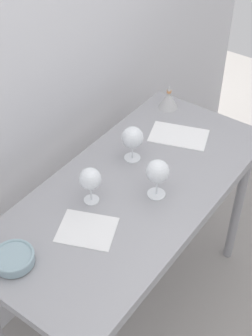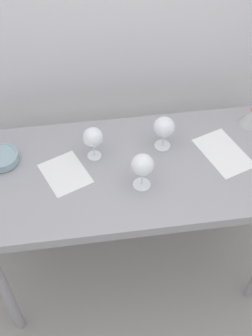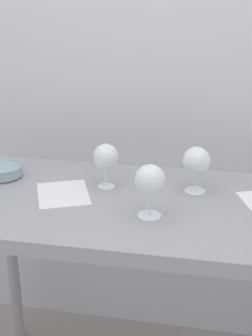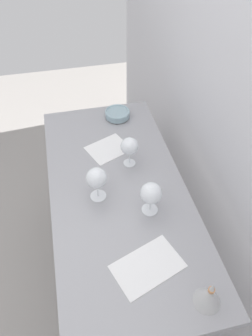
{
  "view_description": "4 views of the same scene",
  "coord_description": "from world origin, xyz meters",
  "px_view_note": "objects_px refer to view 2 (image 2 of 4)",
  "views": [
    {
      "loc": [
        -1.18,
        -0.83,
        2.26
      ],
      "look_at": [
        0.03,
        0.05,
        0.96
      ],
      "focal_mm": 50.71,
      "sensor_mm": 36.0,
      "label": 1
    },
    {
      "loc": [
        -0.2,
        -1.26,
        2.35
      ],
      "look_at": [
        -0.03,
        -0.05,
        0.95
      ],
      "focal_mm": 46.93,
      "sensor_mm": 36.0,
      "label": 2
    },
    {
      "loc": [
        0.2,
        -1.45,
        1.61
      ],
      "look_at": [
        -0.07,
        0.02,
        1.01
      ],
      "focal_mm": 51.13,
      "sensor_mm": 36.0,
      "label": 3
    },
    {
      "loc": [
        0.98,
        -0.19,
        2.05
      ],
      "look_at": [
        -0.04,
        0.04,
        1.0
      ],
      "focal_mm": 33.51,
      "sensor_mm": 36.0,
      "label": 4
    }
  ],
  "objects_px": {
    "wine_glass_near_center": "(142,166)",
    "decanter_funnel": "(251,117)",
    "wine_glass_far_right": "(164,128)",
    "tasting_bowl": "(1,158)",
    "tasting_sheet_lower": "(65,173)",
    "wine_glass_far_left": "(93,138)",
    "tasting_sheet_upper": "(223,153)"
  },
  "relations": [
    {
      "from": "wine_glass_near_center",
      "to": "decanter_funnel",
      "type": "xyz_separation_m",
      "value": [
        0.57,
        0.3,
        -0.08
      ]
    },
    {
      "from": "wine_glass_far_right",
      "to": "tasting_bowl",
      "type": "xyz_separation_m",
      "value": [
        -0.72,
        0.0,
        -0.09
      ]
    },
    {
      "from": "decanter_funnel",
      "to": "wine_glass_far_right",
      "type": "bearing_deg",
      "value": -168.65
    },
    {
      "from": "tasting_sheet_lower",
      "to": "wine_glass_far_left",
      "type": "bearing_deg",
      "value": 9.28
    },
    {
      "from": "wine_glass_near_center",
      "to": "tasting_sheet_upper",
      "type": "distance_m",
      "value": 0.43
    },
    {
      "from": "wine_glass_far_left",
      "to": "wine_glass_far_right",
      "type": "height_order",
      "value": "wine_glass_far_right"
    },
    {
      "from": "decanter_funnel",
      "to": "tasting_sheet_upper",
      "type": "bearing_deg",
      "value": -135.97
    },
    {
      "from": "wine_glass_far_left",
      "to": "tasting_sheet_lower",
      "type": "xyz_separation_m",
      "value": [
        -0.13,
        -0.08,
        -0.11
      ]
    },
    {
      "from": "wine_glass_far_left",
      "to": "wine_glass_far_right",
      "type": "distance_m",
      "value": 0.32
    },
    {
      "from": "tasting_sheet_upper",
      "to": "tasting_bowl",
      "type": "height_order",
      "value": "tasting_bowl"
    },
    {
      "from": "tasting_bowl",
      "to": "tasting_sheet_lower",
      "type": "bearing_deg",
      "value": -21.2
    },
    {
      "from": "wine_glass_far_left",
      "to": "tasting_bowl",
      "type": "xyz_separation_m",
      "value": [
        -0.41,
        0.02,
        -0.09
      ]
    },
    {
      "from": "wine_glass_far_left",
      "to": "tasting_sheet_lower",
      "type": "distance_m",
      "value": 0.2
    },
    {
      "from": "tasting_sheet_upper",
      "to": "tasting_sheet_lower",
      "type": "bearing_deg",
      "value": 162.39
    },
    {
      "from": "tasting_sheet_lower",
      "to": "wine_glass_near_center",
      "type": "bearing_deg",
      "value": -41.79
    },
    {
      "from": "wine_glass_near_center",
      "to": "tasting_sheet_lower",
      "type": "distance_m",
      "value": 0.36
    },
    {
      "from": "wine_glass_far_left",
      "to": "decanter_funnel",
      "type": "bearing_deg",
      "value": 8.23
    },
    {
      "from": "tasting_bowl",
      "to": "decanter_funnel",
      "type": "height_order",
      "value": "decanter_funnel"
    },
    {
      "from": "wine_glass_near_center",
      "to": "tasting_sheet_lower",
      "type": "height_order",
      "value": "wine_glass_near_center"
    },
    {
      "from": "tasting_sheet_upper",
      "to": "tasting_sheet_lower",
      "type": "xyz_separation_m",
      "value": [
        -0.71,
        -0.02,
        0.0
      ]
    },
    {
      "from": "tasting_bowl",
      "to": "wine_glass_far_left",
      "type": "bearing_deg",
      "value": -2.95
    },
    {
      "from": "wine_glass_far_left",
      "to": "tasting_sheet_lower",
      "type": "height_order",
      "value": "wine_glass_far_left"
    },
    {
      "from": "wine_glass_far_right",
      "to": "wine_glass_near_center",
      "type": "distance_m",
      "value": 0.25
    },
    {
      "from": "tasting_bowl",
      "to": "decanter_funnel",
      "type": "xyz_separation_m",
      "value": [
        1.16,
        0.09,
        0.02
      ]
    },
    {
      "from": "wine_glass_far_left",
      "to": "tasting_sheet_lower",
      "type": "bearing_deg",
      "value": -147.91
    },
    {
      "from": "wine_glass_far_left",
      "to": "decanter_funnel",
      "type": "distance_m",
      "value": 0.77
    },
    {
      "from": "wine_glass_far_left",
      "to": "wine_glass_near_center",
      "type": "distance_m",
      "value": 0.27
    },
    {
      "from": "wine_glass_far_left",
      "to": "decanter_funnel",
      "type": "height_order",
      "value": "wine_glass_far_left"
    },
    {
      "from": "wine_glass_far_left",
      "to": "tasting_sheet_upper",
      "type": "bearing_deg",
      "value": -6.14
    },
    {
      "from": "wine_glass_near_center",
      "to": "tasting_sheet_upper",
      "type": "relative_size",
      "value": 0.65
    },
    {
      "from": "tasting_sheet_upper",
      "to": "tasting_bowl",
      "type": "bearing_deg",
      "value": 155.78
    },
    {
      "from": "tasting_sheet_upper",
      "to": "tasting_sheet_lower",
      "type": "distance_m",
      "value": 0.71
    }
  ]
}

